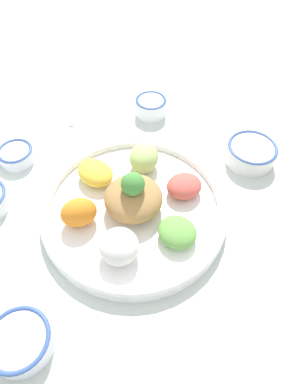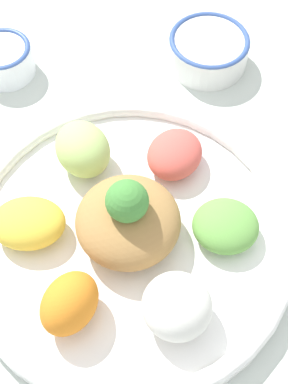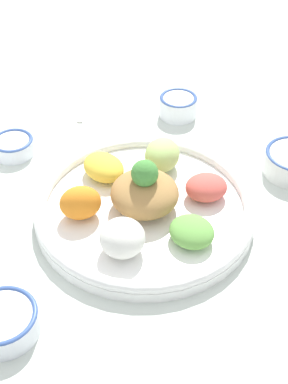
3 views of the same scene
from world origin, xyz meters
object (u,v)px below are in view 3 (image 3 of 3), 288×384
salad_platter (144,203)px  sauce_bowl_dark (3,321)px  sauce_bowl_red (178,105)px  rice_bowl_blue (13,145)px  serving_spoon_main (84,101)px

salad_platter → sauce_bowl_dark: bearing=-124.8°
sauce_bowl_red → salad_platter: bearing=-98.4°
rice_bowl_blue → sauce_bowl_dark: size_ratio=0.80×
sauce_bowl_red → serving_spoon_main: sauce_bowl_red is taller
salad_platter → rice_bowl_blue: bearing=150.7°
sauce_bowl_red → serving_spoon_main: bearing=170.9°
sauce_bowl_red → sauce_bowl_dark: (-0.22, -0.57, -0.00)m
rice_bowl_blue → sauce_bowl_red: bearing=27.1°
salad_platter → sauce_bowl_dark: salad_platter is taller
sauce_bowl_red → serving_spoon_main: 0.22m
salad_platter → sauce_bowl_red: 0.32m
sauce_bowl_dark → salad_platter: bearing=55.2°
rice_bowl_blue → salad_platter: bearing=-29.3°
rice_bowl_blue → sauce_bowl_dark: (0.10, -0.41, 0.00)m
salad_platter → rice_bowl_blue: salad_platter is taller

